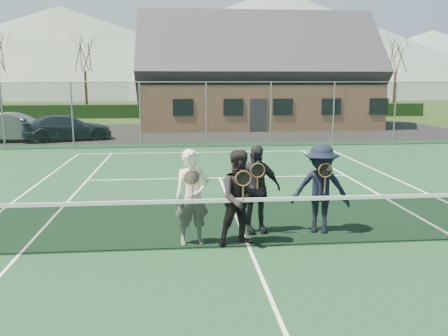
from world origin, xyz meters
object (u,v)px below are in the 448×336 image
at_px(car_b, 15,127).
at_px(clubhouse, 256,67).
at_px(tennis_net, 249,221).
at_px(player_d, 321,189).
at_px(player_a, 192,197).
at_px(player_c, 255,189).
at_px(player_b, 241,198).
at_px(car_c, 67,128).

relative_size(car_b, clubhouse, 0.28).
distance_m(tennis_net, clubhouse, 24.57).
height_order(tennis_net, player_d, player_d).
bearing_deg(player_a, player_d, 9.98).
bearing_deg(tennis_net, player_a, 161.79).
distance_m(car_b, tennis_net, 19.12).
bearing_deg(car_b, player_a, -154.06).
height_order(player_c, player_d, same).
height_order(car_b, tennis_net, car_b).
height_order(clubhouse, player_d, clubhouse).
distance_m(player_b, player_d, 1.80).
bearing_deg(player_c, clubhouse, 80.78).
distance_m(tennis_net, player_b, 0.44).
relative_size(car_c, player_a, 2.50).
height_order(tennis_net, player_a, player_a).
bearing_deg(car_b, clubhouse, -62.95).
distance_m(car_c, player_a, 17.59).
xyz_separation_m(clubhouse, player_b, (-4.13, -23.81, -3.07)).
xyz_separation_m(car_c, tennis_net, (7.04, -16.87, -0.11)).
xyz_separation_m(player_a, player_c, (1.29, 0.57, -0.00)).
xyz_separation_m(tennis_net, player_a, (-1.03, 0.34, 0.38)).
height_order(player_b, player_d, same).
relative_size(player_a, player_d, 1.00).
distance_m(player_c, player_d, 1.32).
xyz_separation_m(player_c, player_d, (1.31, -0.12, -0.00)).
xyz_separation_m(car_b, clubhouse, (13.53, 7.42, 3.26)).
relative_size(tennis_net, player_a, 6.49).
bearing_deg(tennis_net, car_b, 119.89).
bearing_deg(tennis_net, player_b, 124.82).
bearing_deg(car_c, player_a, -179.94).
height_order(player_b, player_c, same).
height_order(car_b, car_c, car_b).
xyz_separation_m(car_b, player_a, (8.50, -16.24, 0.20)).
bearing_deg(player_a, tennis_net, -18.21).
xyz_separation_m(car_c, player_b, (6.91, -16.69, 0.27)).
bearing_deg(player_b, clubhouse, 80.17).
distance_m(car_b, player_d, 19.29).
relative_size(player_b, player_d, 1.00).
distance_m(car_b, player_c, 18.47).
bearing_deg(car_c, player_c, -175.35).
relative_size(car_b, player_a, 2.45).
bearing_deg(player_d, player_c, 174.90).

